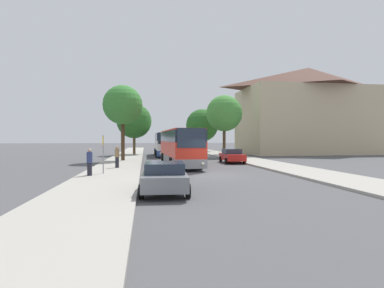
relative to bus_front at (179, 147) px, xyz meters
name	(u,v)px	position (x,y,z in m)	size (l,w,h in m)	color
ground_plane	(213,175)	(1.49, -7.44, -1.77)	(300.00, 300.00, 0.00)	#4C4C4F
sidewalk_left	(109,176)	(-5.51, -7.44, -1.69)	(4.00, 120.00, 0.15)	#A39E93
sidewalk_right	(307,172)	(8.49, -7.44, -1.69)	(4.00, 120.00, 0.15)	#A39E93
building_right_background	(308,111)	(23.93, 18.97, 5.42)	(21.86, 12.18, 14.38)	#C6B28E
bus_front	(179,147)	(0.00, 0.00, 0.00)	(3.00, 12.17, 3.31)	gray
bus_middle	(165,144)	(-0.33, 15.58, 0.00)	(2.96, 11.70, 3.31)	#2D519E
parked_car_left_curb	(165,177)	(-2.28, -13.92, -1.01)	(2.32, 4.21, 1.43)	slate
parked_car_right_near	(232,156)	(5.67, 2.10, -1.01)	(2.16, 4.27, 1.46)	red
bus_stop_sign	(103,150)	(-5.96, -6.73, -0.01)	(0.08, 0.45, 2.59)	gray
pedestrian_waiting_near	(117,156)	(-5.41, -2.71, -0.71)	(0.36, 0.36, 1.79)	#23232D
pedestrian_waiting_far	(90,162)	(-6.66, -7.80, -0.75)	(0.36, 0.36, 1.73)	#23232D
tree_left_near	(123,105)	(-5.54, 5.65, 4.36)	(4.26, 4.26, 8.15)	#47331E
tree_left_far	(134,121)	(-4.78, 18.33, 3.38)	(5.21, 5.21, 7.62)	brown
tree_right_near	(202,125)	(7.43, 27.58, 3.23)	(6.08, 6.08, 7.89)	#47331E
tree_right_mid	(224,113)	(7.50, 11.97, 4.17)	(4.91, 4.91, 8.26)	#47331E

